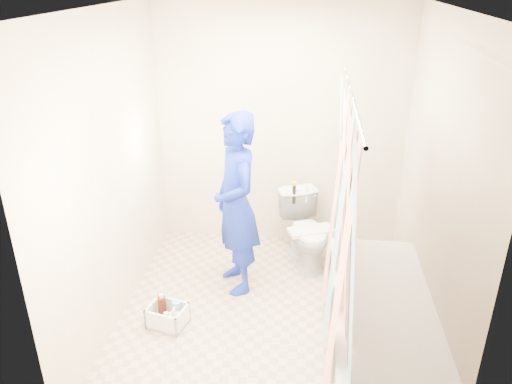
# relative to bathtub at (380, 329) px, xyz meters

# --- Properties ---
(floor) EXTENTS (2.60, 2.60, 0.00)m
(floor) POSITION_rel_bathtub_xyz_m (-0.85, 0.43, -0.27)
(floor) COLOR tan
(floor) RESTS_ON ground
(ceiling) EXTENTS (2.40, 2.60, 0.02)m
(ceiling) POSITION_rel_bathtub_xyz_m (-0.85, 0.43, 2.13)
(ceiling) COLOR white
(ceiling) RESTS_ON wall_back
(wall_back) EXTENTS (2.40, 0.02, 2.40)m
(wall_back) POSITION_rel_bathtub_xyz_m (-0.85, 1.73, 0.93)
(wall_back) COLOR beige
(wall_back) RESTS_ON ground
(wall_front) EXTENTS (2.40, 0.02, 2.40)m
(wall_front) POSITION_rel_bathtub_xyz_m (-0.85, -0.88, 0.93)
(wall_front) COLOR beige
(wall_front) RESTS_ON ground
(wall_left) EXTENTS (0.02, 2.60, 2.40)m
(wall_left) POSITION_rel_bathtub_xyz_m (-2.05, 0.43, 0.93)
(wall_left) COLOR beige
(wall_left) RESTS_ON ground
(wall_right) EXTENTS (0.02, 2.60, 2.40)m
(wall_right) POSITION_rel_bathtub_xyz_m (0.35, 0.43, 0.93)
(wall_right) COLOR beige
(wall_right) RESTS_ON ground
(bathtub) EXTENTS (0.70, 1.75, 0.50)m
(bathtub) POSITION_rel_bathtub_xyz_m (0.00, 0.00, 0.00)
(bathtub) COLOR silver
(bathtub) RESTS_ON ground
(curtain_rod) EXTENTS (0.02, 1.90, 0.02)m
(curtain_rod) POSITION_rel_bathtub_xyz_m (-0.33, 0.00, 1.68)
(curtain_rod) COLOR silver
(curtain_rod) RESTS_ON wall_back
(shower_curtain) EXTENTS (0.06, 1.75, 1.80)m
(shower_curtain) POSITION_rel_bathtub_xyz_m (-0.33, 0.00, 0.75)
(shower_curtain) COLOR white
(shower_curtain) RESTS_ON curtain_rod
(toilet) EXTENTS (0.60, 0.76, 0.68)m
(toilet) POSITION_rel_bathtub_xyz_m (-0.55, 1.28, 0.07)
(toilet) COLOR white
(toilet) RESTS_ON ground
(tank_lid) EXTENTS (0.46, 0.32, 0.03)m
(tank_lid) POSITION_rel_bathtub_xyz_m (-0.51, 1.17, 0.13)
(tank_lid) COLOR silver
(tank_lid) RESTS_ON toilet
(tank_internals) EXTENTS (0.16, 0.09, 0.22)m
(tank_internals) POSITION_rel_bathtub_xyz_m (-0.65, 1.43, 0.41)
(tank_internals) COLOR black
(tank_internals) RESTS_ON toilet
(plumber) EXTENTS (0.60, 0.70, 1.61)m
(plumber) POSITION_rel_bathtub_xyz_m (-1.15, 0.82, 0.54)
(plumber) COLOR #1030A8
(plumber) RESTS_ON ground
(cleaning_caddy) EXTENTS (0.34, 0.30, 0.22)m
(cleaning_caddy) POSITION_rel_bathtub_xyz_m (-1.62, 0.19, -0.19)
(cleaning_caddy) COLOR white
(cleaning_caddy) RESTS_ON ground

